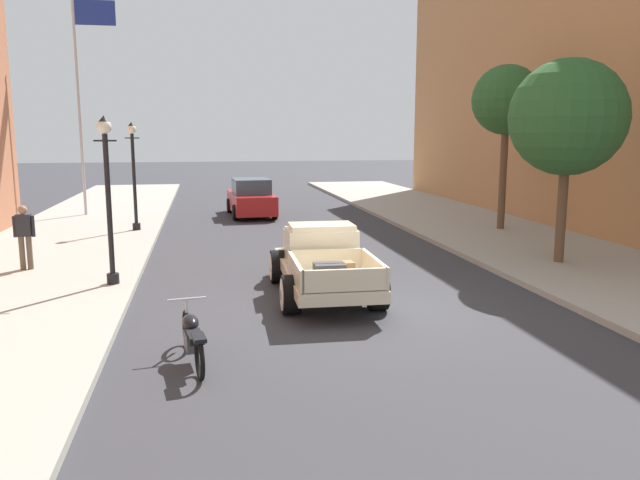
% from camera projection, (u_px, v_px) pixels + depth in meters
% --- Properties ---
extents(ground_plane, '(140.00, 140.00, 0.00)m').
position_uv_depth(ground_plane, '(351.00, 312.00, 12.66)').
color(ground_plane, '#333338').
extents(hotrod_truck_cream, '(2.28, 4.98, 1.58)m').
position_uv_depth(hotrod_truck_cream, '(322.00, 260.00, 14.14)').
color(hotrod_truck_cream, beige).
rests_on(hotrod_truck_cream, ground).
extents(motorcycle_parked, '(0.62, 2.11, 0.93)m').
position_uv_depth(motorcycle_parked, '(192.00, 337.00, 9.78)').
color(motorcycle_parked, black).
rests_on(motorcycle_parked, ground).
extents(car_background_red, '(2.04, 4.38, 1.65)m').
position_uv_depth(car_background_red, '(251.00, 199.00, 27.33)').
color(car_background_red, '#AD1E1E').
rests_on(car_background_red, ground).
extents(pedestrian_sidewalk_left, '(0.53, 0.22, 1.65)m').
position_uv_depth(pedestrian_sidewalk_left, '(24.00, 233.00, 15.84)').
color(pedestrian_sidewalk_left, brown).
rests_on(pedestrian_sidewalk_left, sidewalk_left).
extents(street_lamp_near, '(0.50, 0.32, 3.85)m').
position_uv_depth(street_lamp_near, '(108.00, 188.00, 14.09)').
color(street_lamp_near, black).
rests_on(street_lamp_near, sidewalk_left).
extents(street_lamp_far, '(0.50, 0.32, 3.85)m').
position_uv_depth(street_lamp_far, '(134.00, 168.00, 22.15)').
color(street_lamp_far, black).
rests_on(street_lamp_far, sidewalk_left).
extents(flagpole, '(1.74, 0.16, 9.16)m').
position_uv_depth(flagpole, '(83.00, 81.00, 25.86)').
color(flagpole, '#B2B2B7').
rests_on(flagpole, sidewalk_left).
extents(street_tree_nearest, '(3.06, 3.06, 5.40)m').
position_uv_depth(street_tree_nearest, '(568.00, 118.00, 16.29)').
color(street_tree_nearest, brown).
rests_on(street_tree_nearest, sidewalk_right).
extents(street_tree_second, '(2.47, 2.47, 5.86)m').
position_uv_depth(street_tree_second, '(507.00, 101.00, 22.04)').
color(street_tree_second, brown).
rests_on(street_tree_second, sidewalk_right).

